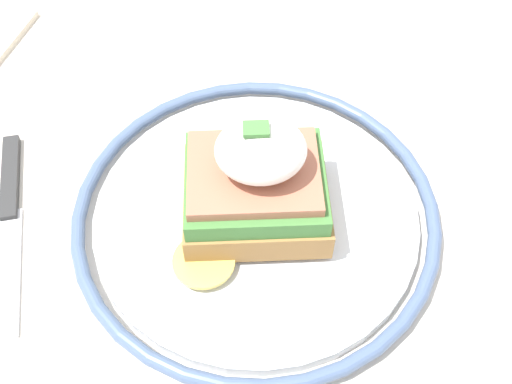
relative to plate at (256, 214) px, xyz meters
The scene contains 5 objects.
dining_table 0.14m from the plate, ahead, with size 1.10×0.66×0.77m.
plate is the anchor object (origin of this frame).
sandwich 0.04m from the plate, 93.02° to the left, with size 0.11×0.11×0.09m.
fork 0.18m from the plate, behind, with size 0.03×0.15×0.00m.
knife 0.18m from the plate, ahead, with size 0.04×0.17×0.01m.
Camera 1 is at (-0.02, 0.26, 1.16)m, focal length 45.00 mm.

